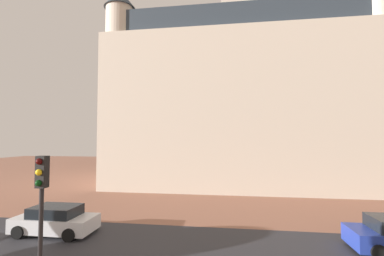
% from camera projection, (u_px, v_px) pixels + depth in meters
% --- Properties ---
extents(ground_plane, '(120.00, 120.00, 0.00)m').
position_uv_depth(ground_plane, '(183.00, 250.00, 11.55)').
color(ground_plane, '#93604C').
extents(street_asphalt_strip, '(120.00, 7.56, 0.00)m').
position_uv_depth(street_asphalt_strip, '(181.00, 256.00, 10.94)').
color(street_asphalt_strip, '#2D2D33').
rests_on(street_asphalt_strip, ground_plane).
extents(landmark_building, '(27.91, 15.06, 35.54)m').
position_uv_depth(landmark_building, '(239.00, 98.00, 30.27)').
color(landmark_building, beige).
rests_on(landmark_building, ground_plane).
extents(car_white, '(4.19, 2.05, 1.44)m').
position_uv_depth(car_white, '(56.00, 220.00, 13.61)').
color(car_white, silver).
rests_on(car_white, ground_plane).
extents(traffic_light_pole, '(0.28, 0.34, 4.50)m').
position_uv_depth(traffic_light_pole, '(41.00, 204.00, 7.22)').
color(traffic_light_pole, black).
rests_on(traffic_light_pole, ground_plane).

